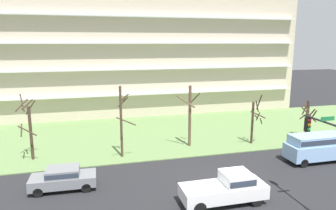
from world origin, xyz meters
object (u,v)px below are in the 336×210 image
Objects in this scene: tree_far_right at (308,117)px; sedan_gray_center_left at (63,177)px; tree_far_left at (29,128)px; tree_right at (254,120)px; van_blue_near_left at (317,146)px; traffic_signal_mast at (336,153)px; tree_left at (122,120)px; pickup_white_center_right at (227,188)px; tree_center at (190,114)px.

tree_far_right reaches higher than sedan_gray_center_left.
tree_far_left is 20.72m from tree_right.
traffic_signal_mast is (-5.36, -7.64, 2.60)m from van_blue_near_left.
tree_right is (20.70, -0.97, -0.36)m from tree_far_left.
tree_left is 1.08× the size of traffic_signal_mast.
tree_far_left is at bearing 142.29° from traffic_signal_mast.
van_blue_near_left reaches higher than pickup_white_center_right.
traffic_signal_mast is (5.00, -3.14, 2.98)m from pickup_white_center_right.
tree_left is 16.50m from traffic_signal_mast.
tree_far_left is 24.43m from van_blue_near_left.
tree_right is (6.37, -0.94, -0.72)m from tree_center.
tree_far_left is at bearing 178.97° from tree_far_right.
tree_right is 6.23m from van_blue_near_left.
traffic_signal_mast reaches higher than sedan_gray_center_left.
tree_left is at bearing -168.89° from tree_center.
tree_left is 11.29m from pickup_white_center_right.
tree_far_left reaches higher than sedan_gray_center_left.
tree_center is at bearing -0.10° from tree_far_left.
tree_far_right is 0.91× the size of sedan_gray_center_left.
van_blue_near_left is at bearing 54.95° from traffic_signal_mast.
tree_far_left is 17.20m from pickup_white_center_right.
tree_center reaches higher than tree_far_left.
van_blue_near_left is (15.85, -5.08, -1.99)m from tree_left.
traffic_signal_mast is at bearing 155.07° from sedan_gray_center_left.
tree_center is 1.11× the size of pickup_white_center_right.
tree_left is (7.69, -1.33, 0.52)m from tree_far_left.
tree_center reaches higher than tree_far_right.
sedan_gray_center_left is 0.76× the size of traffic_signal_mast.
pickup_white_center_right is (-7.52, -9.94, -1.48)m from tree_right.
tree_far_left is at bearing -14.68° from van_blue_near_left.
traffic_signal_mast is at bearing -123.74° from tree_far_right.
tree_left reaches higher than tree_far_left.
tree_far_right is 0.75× the size of pickup_white_center_right.
tree_center is 1.47× the size of tree_far_right.
tree_left reaches higher than van_blue_near_left.
tree_left is 7.32m from sedan_gray_center_left.
tree_right is at bearing -160.99° from sedan_gray_center_left.
tree_right is 6.55m from tree_far_right.
tree_center is 14.56m from traffic_signal_mast.
traffic_signal_mast is (10.49, -12.72, 0.61)m from tree_left.
tree_far_left is 0.91× the size of tree_left.
tree_far_left is at bearing 179.90° from tree_center.
tree_right is 0.87× the size of traffic_signal_mast.
tree_center reaches higher than traffic_signal_mast.
van_blue_near_left is 0.89× the size of traffic_signal_mast.
traffic_signal_mast reaches higher than pickup_white_center_right.
tree_left reaches higher than tree_far_right.
tree_far_left is 1.14× the size of tree_right.
tree_left is at bearing -130.53° from sedan_gray_center_left.
sedan_gray_center_left is (-24.18, -5.91, -1.37)m from tree_far_right.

